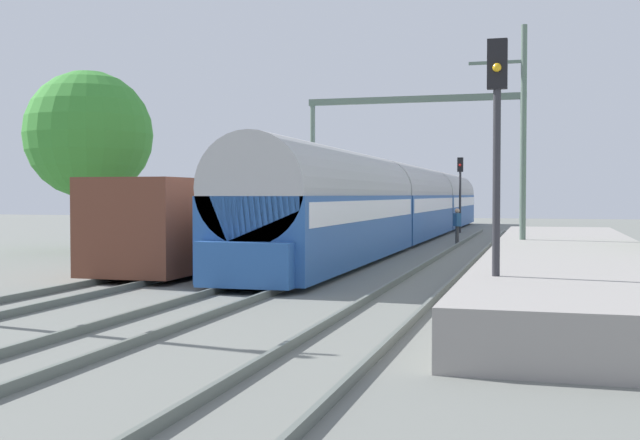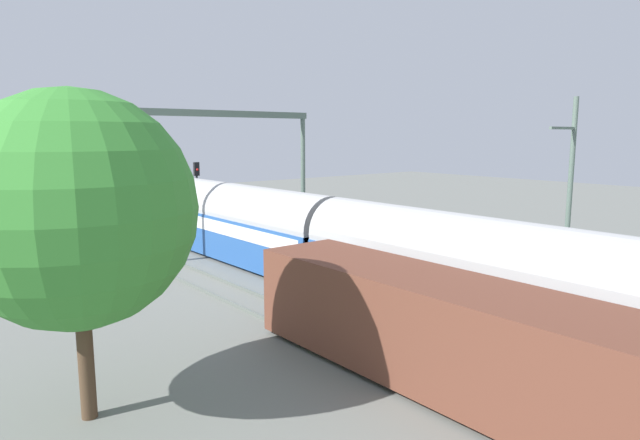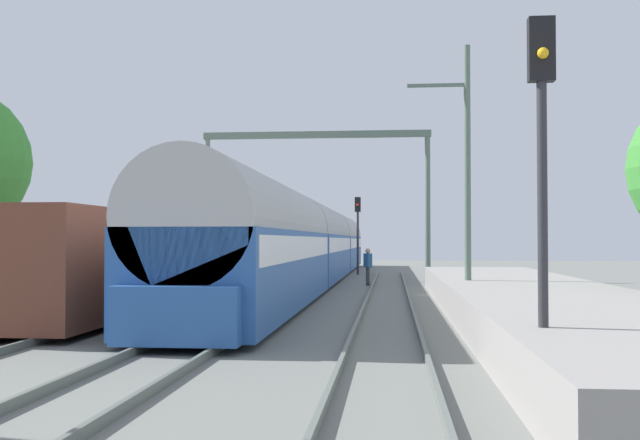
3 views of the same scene
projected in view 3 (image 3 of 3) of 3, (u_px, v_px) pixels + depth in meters
name	position (u px, v px, depth m)	size (l,w,h in m)	color
ground	(230.00, 326.00, 18.57)	(120.00, 120.00, 0.00)	slate
track_far_west	(79.00, 321.00, 18.93)	(1.51, 60.00, 0.16)	#5E655E
track_west	(230.00, 322.00, 18.57)	(1.52, 60.00, 0.16)	#5E655E
track_east	(387.00, 324.00, 18.21)	(1.51, 60.00, 0.16)	#5E655E
platform	(533.00, 303.00, 19.85)	(4.40, 28.00, 0.90)	gray
passenger_train	(313.00, 243.00, 38.37)	(2.93, 49.20, 3.82)	#28569E
freight_car	(116.00, 262.00, 21.52)	(2.80, 13.00, 2.70)	brown
person_crossing	(368.00, 263.00, 34.94)	(0.42, 0.47, 1.73)	#3B3B3B
railway_signal_near	(542.00, 152.00, 10.50)	(0.36, 0.30, 5.22)	#2D2D33
railway_signal_far	(358.00, 225.00, 46.14)	(0.36, 0.30, 4.73)	#2D2D33
catenary_gantry	(316.00, 174.00, 39.94)	(12.10, 0.28, 7.86)	slate
catenary_pole_east_mid	(466.00, 172.00, 22.77)	(1.90, 0.20, 8.00)	slate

